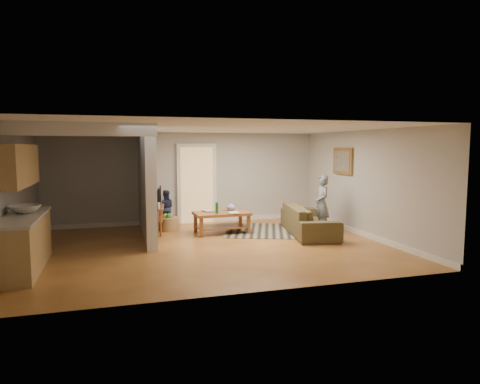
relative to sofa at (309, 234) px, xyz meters
name	(u,v)px	position (x,y,z in m)	size (l,w,h in m)	color
ground	(209,247)	(-2.60, -0.61, 0.00)	(7.50, 7.50, 0.00)	brown
room_shell	(155,178)	(-3.67, -0.18, 1.46)	(7.54, 6.02, 2.52)	#B6B3AE
area_rug	(281,231)	(-0.50, 0.56, 0.01)	(2.73, 2.00, 0.01)	black
sofa	(309,234)	(0.00, 0.00, 0.00)	(2.38, 0.93, 0.70)	#494324
coffee_table	(222,217)	(-1.98, 0.72, 0.41)	(1.36, 0.83, 0.79)	brown
tv_console	(156,209)	(-3.54, 1.16, 0.60)	(0.54, 1.09, 0.90)	brown
speaker_left	(156,219)	(-3.60, 0.59, 0.45)	(0.09, 0.09, 0.90)	black
speaker_right	(155,217)	(-3.60, 0.79, 0.47)	(0.09, 0.09, 0.94)	black
toy_basket	(169,223)	(-3.20, 1.42, 0.19)	(0.51, 0.51, 0.45)	#9C6B43
child	(321,232)	(0.40, 0.10, 0.00)	(0.52, 0.34, 1.43)	slate
toddler	(166,226)	(-3.20, 2.09, 0.00)	(0.47, 0.36, 0.96)	#202844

